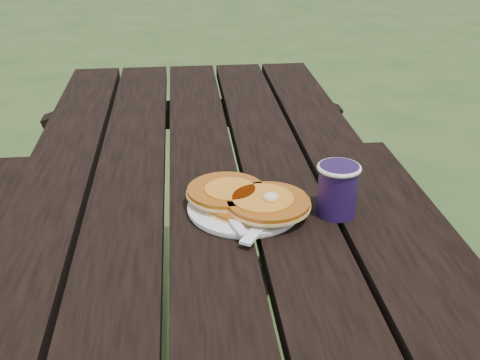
{
  "coord_description": "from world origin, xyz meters",
  "views": [
    {
      "loc": [
        -0.04,
        -1.04,
        1.28
      ],
      "look_at": [
        0.06,
        -0.07,
        0.8
      ],
      "focal_mm": 45.0,
      "sensor_mm": 36.0,
      "label": 1
    }
  ],
  "objects": [
    {
      "name": "picnic_table",
      "position": [
        0.0,
        0.0,
        0.37
      ],
      "size": [
        1.36,
        1.8,
        0.75
      ],
      "color": "black",
      "rests_on": "ground"
    },
    {
      "name": "coffee_cup",
      "position": [
        0.23,
        -0.12,
        0.8
      ],
      "size": [
        0.08,
        0.08,
        0.1
      ],
      "rotation": [
        0.0,
        0.0,
        0.23
      ],
      "color": "#1F0F3B",
      "rests_on": "picnic_table"
    },
    {
      "name": "knife",
      "position": [
        0.1,
        -0.15,
        0.76
      ],
      "size": [
        0.11,
        0.16,
        0.0
      ],
      "primitive_type": "cube",
      "rotation": [
        0.0,
        0.0,
        -0.56
      ],
      "color": "white",
      "rests_on": "plate"
    },
    {
      "name": "plate",
      "position": [
        0.07,
        -0.09,
        0.76
      ],
      "size": [
        0.21,
        0.21,
        0.01
      ],
      "primitive_type": "cylinder",
      "rotation": [
        0.0,
        0.0,
        0.03
      ],
      "color": "white",
      "rests_on": "picnic_table"
    },
    {
      "name": "fork",
      "position": [
        0.04,
        -0.15,
        0.77
      ],
      "size": [
        0.07,
        0.16,
        0.01
      ],
      "primitive_type": null,
      "rotation": [
        0.0,
        0.0,
        0.26
      ],
      "color": "white",
      "rests_on": "plate"
    },
    {
      "name": "pancake_stack",
      "position": [
        0.07,
        -0.09,
        0.77
      ],
      "size": [
        0.22,
        0.2,
        0.04
      ],
      "rotation": [
        0.0,
        0.0,
        -0.37
      ],
      "color": "#B45C14",
      "rests_on": "plate"
    }
  ]
}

